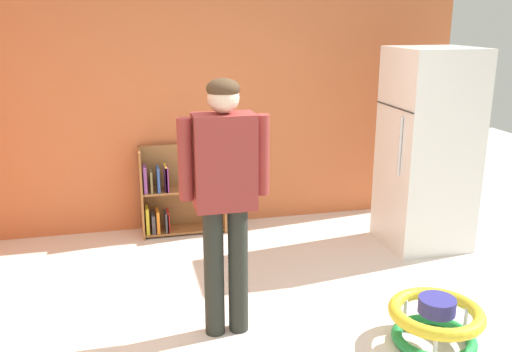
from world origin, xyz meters
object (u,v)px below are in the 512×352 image
at_px(bookshelf, 176,195).
at_px(standing_person, 225,187).
at_px(baby_walker, 435,321).
at_px(refrigerator, 428,149).

bearing_deg(bookshelf, standing_person, -85.85).
bearing_deg(standing_person, baby_walker, -19.95).
xyz_separation_m(standing_person, baby_walker, (1.27, -0.46, -0.85)).
xyz_separation_m(bookshelf, baby_walker, (1.41, -2.34, -0.21)).
relative_size(refrigerator, bookshelf, 2.09).
bearing_deg(bookshelf, refrigerator, -20.52).
height_order(bookshelf, baby_walker, bookshelf).
distance_m(bookshelf, baby_walker, 2.74).
distance_m(standing_person, baby_walker, 1.60).
relative_size(bookshelf, baby_walker, 1.41).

